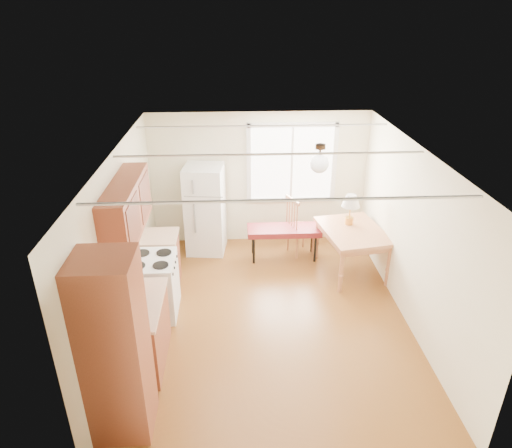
{
  "coord_description": "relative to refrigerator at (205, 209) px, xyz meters",
  "views": [
    {
      "loc": [
        -0.47,
        -5.5,
        4.16
      ],
      "look_at": [
        -0.15,
        0.77,
        1.15
      ],
      "focal_mm": 32.0,
      "sensor_mm": 36.0,
      "label": 1
    }
  ],
  "objects": [
    {
      "name": "table_lamp",
      "position": [
        2.48,
        -0.69,
        0.36
      ],
      "size": [
        0.31,
        0.31,
        0.53
      ],
      "rotation": [
        0.0,
        0.0,
        -0.39
      ],
      "color": "#BE8E3D",
      "rests_on": "dining_table"
    },
    {
      "name": "dining_table",
      "position": [
        2.5,
        -0.91,
        -0.13
      ],
      "size": [
        1.16,
        1.42,
        0.8
      ],
      "rotation": [
        0.0,
        0.0,
        0.17
      ],
      "color": "#A76540",
      "rests_on": "ground"
    },
    {
      "name": "refrigerator",
      "position": [
        0.0,
        0.0,
        0.0
      ],
      "size": [
        0.75,
        0.75,
        1.64
      ],
      "rotation": [
        0.0,
        0.0,
        -0.11
      ],
      "color": "white",
      "rests_on": "ground"
    },
    {
      "name": "room_shell",
      "position": [
        1.0,
        -2.12,
        0.43
      ],
      "size": [
        4.6,
        5.6,
        2.62
      ],
      "color": "#5C3213",
      "rests_on": "ground"
    },
    {
      "name": "pendant_light",
      "position": [
        1.7,
        -1.72,
        1.42
      ],
      "size": [
        0.26,
        0.26,
        0.4
      ],
      "color": "#302215",
      "rests_on": "room_shell"
    },
    {
      "name": "bench",
      "position": [
        1.4,
        -0.38,
        -0.28
      ],
      "size": [
        1.3,
        0.49,
        0.6
      ],
      "rotation": [
        0.0,
        0.0,
        -0.01
      ],
      "color": "maroon",
      "rests_on": "ground"
    },
    {
      "name": "window_unit",
      "position": [
        1.6,
        0.35,
        0.73
      ],
      "size": [
        1.64,
        0.05,
        1.51
      ],
      "color": "white",
      "rests_on": "room_shell"
    },
    {
      "name": "coffee_maker",
      "position": [
        -0.72,
        -3.02,
        0.22
      ],
      "size": [
        0.21,
        0.27,
        0.4
      ],
      "rotation": [
        0.0,
        0.0,
        0.04
      ],
      "color": "black",
      "rests_on": "kitchen_run"
    },
    {
      "name": "kitchen_run",
      "position": [
        -0.72,
        -2.75,
        0.02
      ],
      "size": [
        0.65,
        3.4,
        2.2
      ],
      "color": "brown",
      "rests_on": "ground"
    },
    {
      "name": "chair",
      "position": [
        1.64,
        -0.26,
        -0.17
      ],
      "size": [
        0.55,
        0.54,
        1.12
      ],
      "rotation": [
        0.0,
        0.0,
        0.39
      ],
      "color": "#A76540",
      "rests_on": "ground"
    },
    {
      "name": "kettle",
      "position": [
        -0.73,
        -2.7,
        0.18
      ],
      "size": [
        0.13,
        0.13,
        0.25
      ],
      "color": "red",
      "rests_on": "kitchen_run"
    }
  ]
}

